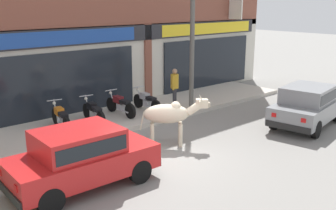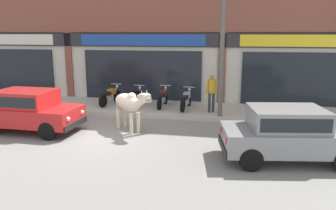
# 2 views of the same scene
# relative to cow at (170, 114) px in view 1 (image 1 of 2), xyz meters

# --- Properties ---
(ground_plane) EXTENTS (90.00, 90.00, 0.00)m
(ground_plane) POSITION_rel_cow_xyz_m (-0.87, -0.37, -1.01)
(ground_plane) COLOR gray
(sidewalk) EXTENTS (19.00, 2.96, 0.17)m
(sidewalk) POSITION_rel_cow_xyz_m (-0.87, 3.31, -0.92)
(sidewalk) COLOR #B7AFA3
(sidewalk) RESTS_ON ground
(cow) EXTENTS (1.77, 1.56, 1.61)m
(cow) POSITION_rel_cow_xyz_m (0.00, 0.00, 0.00)
(cow) COLOR beige
(cow) RESTS_ON ground
(car_0) EXTENTS (3.65, 1.70, 1.46)m
(car_0) POSITION_rel_cow_xyz_m (-3.44, -0.72, -0.19)
(car_0) COLOR black
(car_0) RESTS_ON ground
(car_1) EXTENTS (3.78, 2.16, 1.46)m
(car_1) POSITION_rel_cow_xyz_m (5.00, -1.76, -0.19)
(car_1) COLOR black
(car_1) RESTS_ON ground
(motorcycle_0) EXTENTS (0.59, 1.80, 0.88)m
(motorcycle_0) POSITION_rel_cow_xyz_m (-1.98, 3.29, -0.45)
(motorcycle_0) COLOR black
(motorcycle_0) RESTS_ON sidewalk
(motorcycle_1) EXTENTS (0.57, 1.81, 0.88)m
(motorcycle_1) POSITION_rel_cow_xyz_m (-0.81, 3.14, -0.45)
(motorcycle_1) COLOR black
(motorcycle_1) RESTS_ON sidewalk
(motorcycle_2) EXTENTS (0.52, 1.81, 0.88)m
(motorcycle_2) POSITION_rel_cow_xyz_m (0.46, 3.32, -0.45)
(motorcycle_2) COLOR black
(motorcycle_2) RESTS_ON sidewalk
(motorcycle_3) EXTENTS (0.52, 1.81, 0.88)m
(motorcycle_3) POSITION_rel_cow_xyz_m (1.55, 3.09, -0.45)
(motorcycle_3) COLOR black
(motorcycle_3) RESTS_ON sidewalk
(pedestrian) EXTENTS (0.44, 0.32, 1.60)m
(pedestrian) POSITION_rel_cow_xyz_m (2.66, 2.70, 0.15)
(pedestrian) COLOR #2D2D33
(pedestrian) RESTS_ON sidewalk
(utility_pole) EXTENTS (0.18, 0.18, 6.38)m
(utility_pole) POSITION_rel_cow_xyz_m (3.04, 2.13, 2.35)
(utility_pole) COLOR #595651
(utility_pole) RESTS_ON sidewalk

